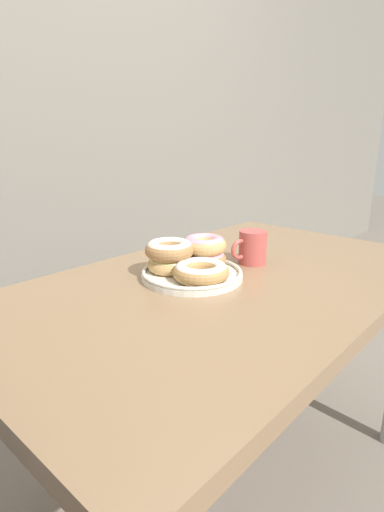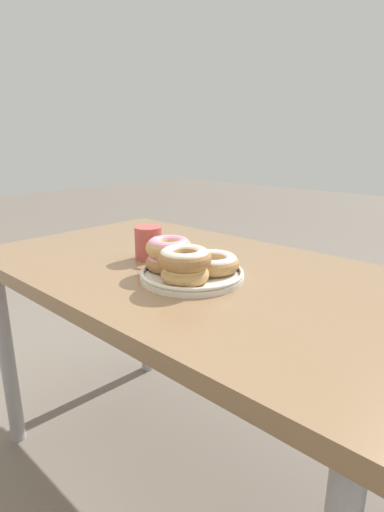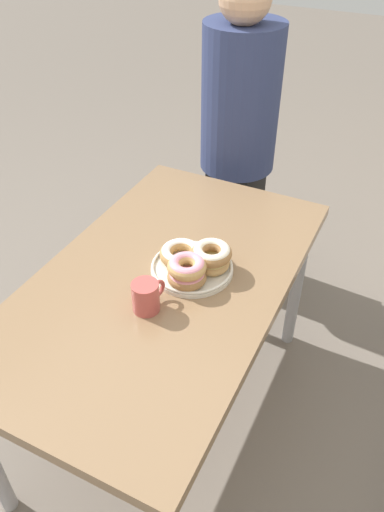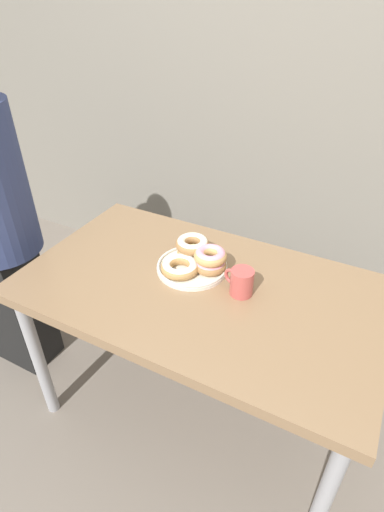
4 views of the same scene
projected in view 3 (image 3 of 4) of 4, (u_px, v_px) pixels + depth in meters
The scene contains 5 objects.
ground_plane at pixel (137, 395), 2.06m from camera, with size 14.00×14.00×0.00m, color #70665B.
dining_table at pixel (164, 294), 1.61m from camera, with size 1.27×0.74×0.71m.
donut_plate at pixel (194, 262), 1.55m from camera, with size 0.27×0.28×0.10m.
coffee_mug at pixel (146, 296), 1.42m from camera, with size 0.11×0.08×0.10m.
person_figure at pixel (238, 139), 2.19m from camera, with size 0.34×0.33×1.45m.
Camera 3 is at (1.02, 0.76, 1.74)m, focal length 35.00 mm.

